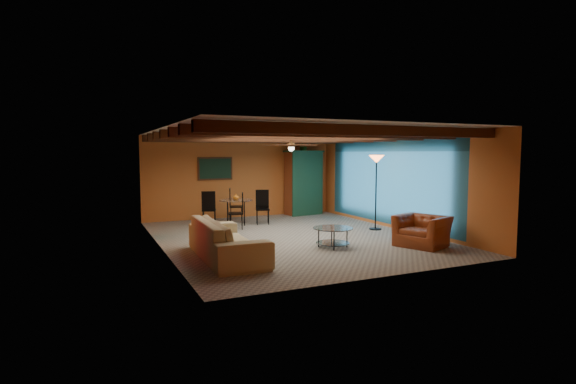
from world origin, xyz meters
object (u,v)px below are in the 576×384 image
sofa (227,239)px  vase (236,187)px  floor_lamp (376,192)px  armoire (304,183)px  dining_table (236,207)px  potted_plant (304,146)px  coffee_table (333,237)px  armchair (422,231)px

sofa → vase: vase is taller
sofa → floor_lamp: size_ratio=1.29×
armoire → vase: (-2.87, -1.19, 0.05)m
sofa → armoire: size_ratio=1.25×
dining_table → potted_plant: bearing=22.5°
dining_table → armoire: size_ratio=0.92×
armoire → potted_plant: potted_plant is taller
dining_table → sofa: bearing=-110.3°
sofa → floor_lamp: 5.11m
sofa → potted_plant: size_ratio=6.08×
vase → dining_table: bearing=0.0°
armoire → coffee_table: bearing=-119.0°
floor_lamp → potted_plant: potted_plant is taller
sofa → potted_plant: 7.11m
coffee_table → vase: size_ratio=4.95×
armchair → vase: vase is taller
sofa → armchair: (4.47, -0.72, -0.04)m
coffee_table → floor_lamp: bearing=34.2°
sofa → armoire: (4.37, 5.23, 0.69)m
armchair → coffee_table: 2.09m
sofa → coffee_table: sofa is taller
armchair → dining_table: (-2.97, 4.77, 0.17)m
sofa → vase: 4.37m
dining_table → floor_lamp: (3.32, -2.46, 0.53)m
floor_lamp → vase: (-3.32, 2.46, 0.08)m
coffee_table → floor_lamp: floor_lamp is taller
coffee_table → potted_plant: size_ratio=2.03×
armchair → potted_plant: (-0.10, 5.96, 2.05)m
dining_table → coffee_table: bearing=-75.8°
sofa → potted_plant: (4.37, 5.23, 2.01)m
armchair → dining_table: dining_table is taller
sofa → vase: bearing=-18.6°
dining_table → vase: (0.00, 0.00, 0.61)m
armchair → vase: size_ratio=5.98×
coffee_table → floor_lamp: (2.30, 1.57, 0.82)m
dining_table → floor_lamp: 4.17m
dining_table → vase: size_ratio=10.92×
sofa → vase: (1.50, 4.04, 0.74)m
armchair → armoire: armoire is taller
armoire → potted_plant: bearing=0.0°
armchair → coffee_table: bearing=-132.6°
sofa → dining_table: (1.50, 4.04, 0.12)m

